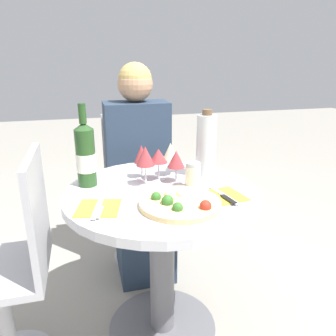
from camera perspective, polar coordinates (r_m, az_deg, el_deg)
ground_plane at (r=1.73m, az=-0.96°, el=-26.14°), size 12.00×12.00×0.00m
dining_table at (r=1.42m, az=-1.07°, el=-11.44°), size 0.79×0.79×0.71m
chair_behind_diner at (r=2.06m, az=-5.44°, el=-3.54°), size 0.37×0.37×0.90m
seated_diner at (r=1.90m, az=-4.84°, el=-2.34°), size 0.36×0.44×1.20m
chair_empty_side at (r=1.44m, az=-25.25°, el=-15.95°), size 0.37×0.37×0.90m
pizza_large at (r=1.18m, az=2.03°, el=-6.10°), size 0.30×0.30×0.05m
wine_bottle at (r=1.38m, az=-14.15°, el=2.19°), size 0.08×0.08×0.34m
tall_carafe at (r=1.46m, az=6.65°, el=3.92°), size 0.09×0.09×0.30m
sugar_shaker at (r=1.33m, az=4.34°, el=-1.36°), size 0.06×0.06×0.11m
wine_glass_back_right at (r=1.46m, az=0.43°, el=2.74°), size 0.08×0.08×0.15m
wine_glass_front_left at (r=1.34m, az=-3.98°, el=1.99°), size 0.08×0.08×0.17m
wine_glass_front_right at (r=1.38m, az=1.42°, el=1.47°), size 0.07×0.07×0.14m
wine_glass_center at (r=1.40m, az=-1.68°, el=2.04°), size 0.08×0.08×0.14m
wine_glass_back_left at (r=1.44m, az=-4.65°, el=2.32°), size 0.07×0.07×0.15m
place_setting_left at (r=1.19m, az=-12.04°, el=-6.85°), size 0.18×0.19×0.01m
place_setting_right at (r=1.28m, az=9.65°, el=-4.84°), size 0.17×0.19×0.01m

